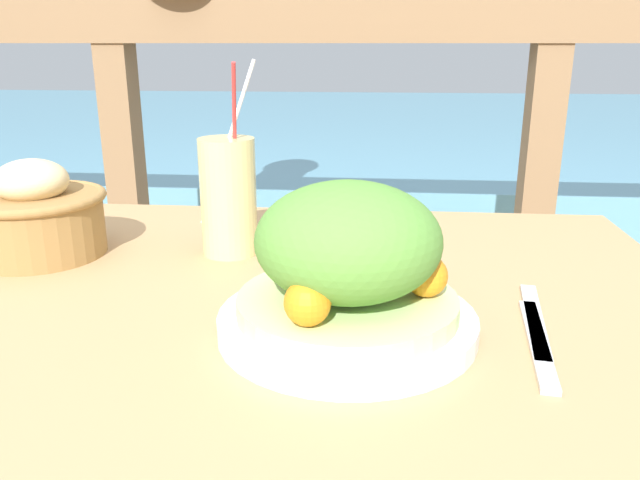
% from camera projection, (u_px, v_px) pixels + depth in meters
% --- Properties ---
extents(patio_table, '(0.95, 0.76, 0.73)m').
position_uv_depth(patio_table, '(273.00, 388.00, 0.71)').
color(patio_table, tan).
rests_on(patio_table, ground_plane).
extents(railing_fence, '(2.80, 0.08, 1.08)m').
position_uv_depth(railing_fence, '(326.00, 149.00, 1.35)').
color(railing_fence, brown).
rests_on(railing_fence, ground_plane).
extents(sea_backdrop, '(12.00, 4.00, 0.56)m').
position_uv_depth(sea_backdrop, '(359.00, 163.00, 3.88)').
color(sea_backdrop, '#568EA8').
rests_on(sea_backdrop, ground_plane).
extents(salad_plate, '(0.24, 0.24, 0.15)m').
position_uv_depth(salad_plate, '(348.00, 270.00, 0.58)').
color(salad_plate, white).
rests_on(salad_plate, patio_table).
extents(drink_glass, '(0.08, 0.08, 0.25)m').
position_uv_depth(drink_glass, '(228.00, 196.00, 0.80)').
color(drink_glass, '#DBCC7F').
rests_on(drink_glass, patio_table).
extents(bread_basket, '(0.18, 0.18, 0.13)m').
position_uv_depth(bread_basket, '(36.00, 215.00, 0.80)').
color(bread_basket, olive).
rests_on(bread_basket, patio_table).
extents(fork, '(0.04, 0.18, 0.00)m').
position_uv_depth(fork, '(535.00, 320.00, 0.61)').
color(fork, silver).
rests_on(fork, patio_table).
extents(knife, '(0.04, 0.18, 0.00)m').
position_uv_depth(knife, '(537.00, 342.00, 0.57)').
color(knife, silver).
rests_on(knife, patio_table).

